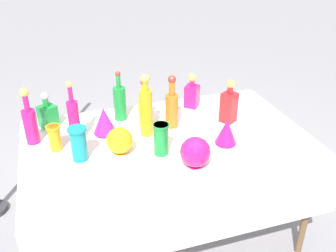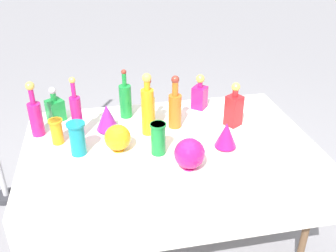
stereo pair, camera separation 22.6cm
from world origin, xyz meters
name	(u,v)px [view 2 (the right image)]	position (x,y,z in m)	size (l,w,h in m)	color
ground_plane	(168,231)	(0.00, 0.00, 0.00)	(40.00, 40.00, 0.00)	gray
display_table	(169,151)	(0.00, -0.04, 0.70)	(1.75, 1.10, 0.76)	white
tall_bottle_0	(77,114)	(-0.54, 0.16, 0.91)	(0.07, 0.07, 0.40)	#C61972
tall_bottle_1	(148,108)	(-0.08, 0.24, 0.87)	(0.09, 0.09, 0.33)	yellow
tall_bottle_2	(175,107)	(0.08, 0.16, 0.90)	(0.08, 0.08, 0.36)	orange
tall_bottle_3	(148,108)	(-0.11, 0.11, 0.93)	(0.08, 0.08, 0.40)	orange
tall_bottle_4	(125,100)	(-0.22, 0.37, 0.89)	(0.08, 0.08, 0.34)	#198C38
tall_bottle_5	(35,115)	(-0.79, 0.23, 0.90)	(0.08, 0.08, 0.36)	#C61972
square_decanter_0	(234,108)	(0.46, 0.11, 0.88)	(0.12, 0.12, 0.30)	red
square_decanter_1	(55,108)	(-0.69, 0.41, 0.85)	(0.14, 0.14, 0.24)	#198C38
square_decanter_2	(200,95)	(0.31, 0.40, 0.86)	(0.13, 0.13, 0.25)	#C61972
slender_vase_0	(57,130)	(-0.66, 0.10, 0.85)	(0.09, 0.09, 0.16)	orange
slender_vase_1	(77,138)	(-0.54, -0.05, 0.87)	(0.11, 0.11, 0.20)	teal
slender_vase_2	(158,138)	(-0.08, -0.13, 0.86)	(0.09, 0.09, 0.19)	#198C38
fluted_vase_0	(107,117)	(-0.36, 0.20, 0.85)	(0.14, 0.14, 0.18)	purple
fluted_vase_1	(226,135)	(0.32, -0.15, 0.85)	(0.13, 0.13, 0.16)	#C61972
round_bowl_0	(118,138)	(-0.31, -0.05, 0.84)	(0.15, 0.15, 0.16)	orange
round_bowl_1	(190,154)	(0.06, -0.31, 0.85)	(0.17, 0.17, 0.18)	#C61972
price_tag_left	(149,186)	(-0.19, -0.45, 0.78)	(0.05, 0.01, 0.04)	white
price_tag_center	(168,187)	(-0.10, -0.48, 0.78)	(0.06, 0.01, 0.04)	white
price_tag_right	(207,178)	(0.11, -0.45, 0.78)	(0.05, 0.01, 0.05)	white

